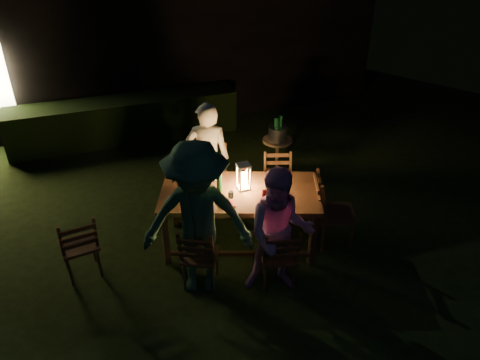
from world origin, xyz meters
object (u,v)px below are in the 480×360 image
object	(u,v)px
person_house_side	(208,159)
lantern	(244,178)
chair_near_right	(278,265)
person_opp_right	(280,233)
chair_far_right	(278,195)
side_table	(277,144)
chair_far_left	(209,192)
chair_near_left	(200,265)
dining_table	(240,196)
ice_bucket	(278,133)
chair_spare	(81,256)
bottle_table	(219,181)
bottle_bucket_a	(276,132)
chair_end	(334,224)
person_opp_left	(198,221)
bottle_bucket_b	(280,129)

from	to	relation	value
person_house_side	lantern	world-z (taller)	person_house_side
chair_near_right	person_opp_right	size ratio (longest dim) A/B	0.58
chair_far_right	side_table	distance (m)	1.11
chair_far_left	chair_near_left	bearing A→B (deg)	96.70
chair_near_left	chair_far_right	world-z (taller)	chair_far_right
dining_table	ice_bucket	xyz separation A→B (m)	(1.19, 1.53, 0.02)
chair_near_left	chair_spare	size ratio (longest dim) A/B	0.96
bottle_table	ice_bucket	distance (m)	2.04
bottle_bucket_a	person_opp_right	bearing A→B (deg)	-112.45
chair_spare	lantern	bearing A→B (deg)	-9.34
chair_end	bottle_table	distance (m)	1.61
person_opp_right	person_house_side	bearing A→B (deg)	118.76
ice_bucket	person_house_side	bearing A→B (deg)	-155.66
person_opp_left	side_table	world-z (taller)	person_opp_left
bottle_table	bottle_bucket_b	xyz separation A→B (m)	(1.48, 1.48, -0.15)
person_opp_right	bottle_bucket_a	size ratio (longest dim) A/B	4.92
dining_table	chair_far_right	bearing A→B (deg)	54.46
dining_table	chair_far_right	distance (m)	1.05
chair_far_left	person_opp_right	world-z (taller)	person_opp_right
chair_spare	side_table	world-z (taller)	chair_spare
chair_near_left	chair_far_right	distance (m)	1.83
chair_far_right	bottle_table	xyz separation A→B (m)	(-1.01, -0.45, 0.69)
chair_near_right	ice_bucket	xyz separation A→B (m)	(1.03, 2.40, 0.48)
chair_near_right	bottle_bucket_a	xyz separation A→B (m)	(0.98, 2.36, 0.53)
chair_near_right	bottle_table	xyz separation A→B (m)	(-0.40, 0.96, 0.69)
bottle_bucket_b	chair_end	bearing A→B (deg)	-92.47
person_house_side	chair_near_left	bearing A→B (deg)	89.91
person_opp_left	person_house_side	bearing A→B (deg)	90.00
chair_near_left	lantern	bearing A→B (deg)	65.91
chair_near_left	side_table	size ratio (longest dim) A/B	1.39
bottle_bucket_b	bottle_bucket_a	bearing A→B (deg)	-141.34
bottle_table	chair_near_right	bearing A→B (deg)	-67.50
chair_end	lantern	xyz separation A→B (m)	(-1.09, 0.45, 0.66)
bottle_bucket_a	chair_near_right	bearing A→B (deg)	-112.45
chair_spare	person_opp_left	world-z (taller)	person_opp_left
chair_end	ice_bucket	distance (m)	1.99
chair_near_left	chair_end	bearing A→B (deg)	32.04
person_opp_left	ice_bucket	xyz separation A→B (m)	(1.89, 2.15, -0.19)
person_house_side	bottle_bucket_a	distance (m)	1.40
bottle_bucket_b	person_opp_right	bearing A→B (deg)	-113.75
person_house_side	side_table	size ratio (longest dim) A/B	2.58
side_table	dining_table	bearing A→B (deg)	-127.93
chair_end	bottle_bucket_a	bearing A→B (deg)	-158.97
bottle_table	chair_far_left	bearing A→B (deg)	84.43
dining_table	chair_far_right	size ratio (longest dim) A/B	2.41
bottle_table	chair_far_right	bearing A→B (deg)	23.97
person_opp_right	lantern	size ratio (longest dim) A/B	4.50
lantern	ice_bucket	xyz separation A→B (m)	(1.13, 1.50, -0.22)
chair_end	person_house_side	size ratio (longest dim) A/B	0.64
person_opp_left	chair_end	bearing A→B (deg)	26.05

